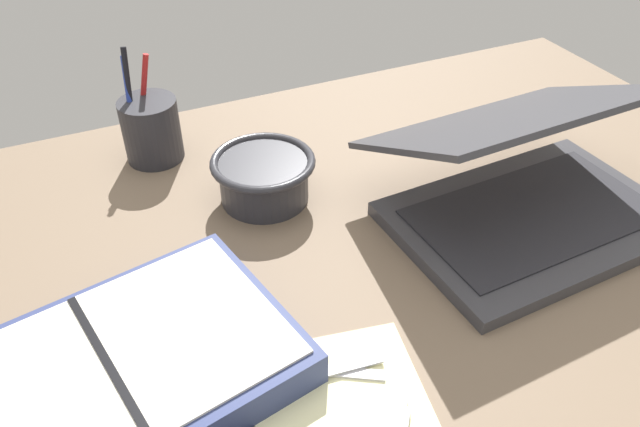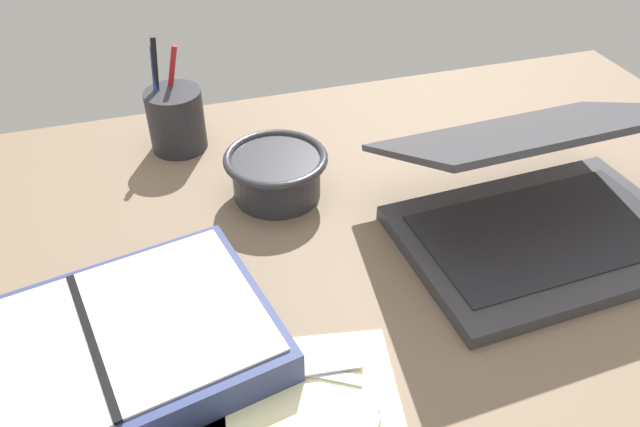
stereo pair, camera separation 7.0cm
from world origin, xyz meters
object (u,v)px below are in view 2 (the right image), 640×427
at_px(scissors, 266,371).
at_px(bowl, 276,173).
at_px(laptop, 540,200).
at_px(planner, 96,356).
at_px(pen_cup, 176,119).

bearing_deg(scissors, bowl, 92.50).
height_order(laptop, planner, laptop).
xyz_separation_m(laptop, scissors, (-0.37, -0.11, -0.05)).
distance_m(planner, scissors, 0.17).
bearing_deg(scissors, pen_cup, 112.29).
height_order(laptop, bowl, laptop).
xyz_separation_m(pen_cup, scissors, (0.03, -0.45, -0.04)).
height_order(bowl, pen_cup, pen_cup).
xyz_separation_m(planner, scissors, (0.16, -0.05, -0.02)).
xyz_separation_m(pen_cup, planner, (-0.13, -0.40, -0.03)).
relative_size(pen_cup, scissors, 1.24).
distance_m(bowl, planner, 0.34).
xyz_separation_m(laptop, pen_cup, (-0.40, 0.34, -0.00)).
bearing_deg(bowl, laptop, -31.02).
bearing_deg(laptop, bowl, 146.15).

